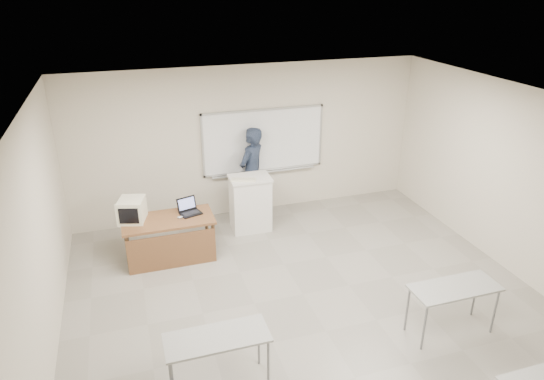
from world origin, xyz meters
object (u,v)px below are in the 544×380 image
object	(u,v)px
whiteboard	(264,141)
presenter	(252,172)
podium	(250,203)
crt_monitor	(132,210)
keyboard	(244,180)
instructor_desk	(170,232)
laptop	(190,210)
mouse	(180,217)

from	to	relation	value
whiteboard	presenter	distance (m)	0.66
podium	crt_monitor	size ratio (longest dim) A/B	2.31
keyboard	podium	bearing A→B (deg)	57.08
instructor_desk	crt_monitor	world-z (taller)	crt_monitor
laptop	podium	bearing A→B (deg)	4.98
laptop	instructor_desk	bearing A→B (deg)	-167.45
podium	laptop	size ratio (longest dim) A/B	3.12
crt_monitor	laptop	distance (m)	0.96
whiteboard	podium	bearing A→B (deg)	-123.07
instructor_desk	podium	size ratio (longest dim) A/B	1.42
whiteboard	instructor_desk	world-z (taller)	whiteboard
instructor_desk	crt_monitor	xyz separation A→B (m)	(-0.55, 0.24, 0.38)
crt_monitor	keyboard	xyz separation A→B (m)	(2.00, 0.35, 0.15)
whiteboard	keyboard	distance (m)	1.17
whiteboard	podium	world-z (taller)	whiteboard
mouse	crt_monitor	bearing A→B (deg)	-176.87
crt_monitor	laptop	xyz separation A→B (m)	(0.95, -0.01, -0.13)
instructor_desk	keyboard	xyz separation A→B (m)	(1.45, 0.59, 0.53)
whiteboard	instructor_desk	bearing A→B (deg)	-144.82
instructor_desk	podium	bearing A→B (deg)	23.75
instructor_desk	presenter	xyz separation A→B (m)	(1.80, 1.30, 0.37)
laptop	presenter	distance (m)	1.77
podium	laptop	xyz separation A→B (m)	(-1.20, -0.49, 0.27)
whiteboard	mouse	xyz separation A→B (m)	(-1.90, -1.41, -0.71)
podium	presenter	bearing A→B (deg)	72.60
whiteboard	podium	xyz separation A→B (m)	(-0.50, -0.77, -0.94)
crt_monitor	podium	bearing A→B (deg)	28.50
instructor_desk	presenter	world-z (taller)	presenter
crt_monitor	presenter	distance (m)	2.58
whiteboard	instructor_desk	xyz separation A→B (m)	(-2.10, -1.48, -0.92)
instructor_desk	laptop	xyz separation A→B (m)	(0.40, 0.23, 0.25)
whiteboard	laptop	distance (m)	2.22
keyboard	instructor_desk	bearing A→B (deg)	-139.37
instructor_desk	podium	distance (m)	1.75
crt_monitor	mouse	world-z (taller)	crt_monitor
whiteboard	mouse	bearing A→B (deg)	-143.38
instructor_desk	laptop	size ratio (longest dim) A/B	4.43
laptop	presenter	world-z (taller)	presenter
whiteboard	mouse	size ratio (longest dim) A/B	25.86
keyboard	mouse	bearing A→B (deg)	-138.84
keyboard	presenter	distance (m)	0.81
podium	crt_monitor	bearing A→B (deg)	-166.23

